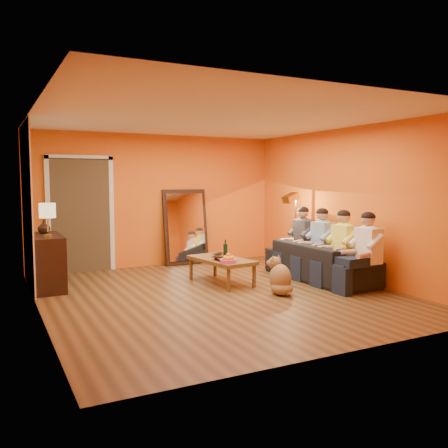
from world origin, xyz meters
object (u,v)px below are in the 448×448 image
dog (280,275)px  floor_lamp (296,233)px  mirror_frame (186,227)px  tumbler (225,254)px  laptop (222,254)px  person_far_left (368,252)px  table_lamp (48,220)px  sofa (320,261)px  person_mid_left (344,247)px  wine_bottle (225,249)px  vase (44,227)px  sideboard (47,262)px  person_far_right (303,240)px  coffee_table (221,271)px  person_mid_right (323,243)px

dog → floor_lamp: bearing=33.4°
floor_lamp → mirror_frame: bearing=123.1°
tumbler → laptop: bearing=75.4°
floor_lamp → person_far_left: (0.03, -1.86, -0.11)m
laptop → table_lamp: bearing=142.9°
sofa → person_mid_left: 0.55m
wine_bottle → person_far_left: bearing=-40.5°
vase → sideboard: bearing=-90.0°
table_lamp → floor_lamp: bearing=-3.5°
person_far_right → coffee_table: bearing=-175.4°
table_lamp → laptop: table_lamp is taller
mirror_frame → table_lamp: mirror_frame is taller
mirror_frame → laptop: 1.67m
person_far_left → sofa: bearing=97.4°
laptop → mirror_frame: bearing=58.3°
wine_bottle → laptop: wine_bottle is taller
person_mid_left → wine_bottle: person_mid_left is taller
person_far_left → person_mid_right: size_ratio=1.00×
sideboard → person_mid_left: 4.76m
mirror_frame → person_mid_right: (1.58, -2.40, -0.15)m
sideboard → person_far_left: person_far_left is taller
mirror_frame → person_far_left: bearing=-65.7°
coffee_table → laptop: size_ratio=4.08×
dog → person_far_right: size_ratio=0.48×
wine_bottle → floor_lamp: bearing=13.4°
sideboard → person_far_left: size_ratio=0.97×
laptop → vase: 2.95m
tumbler → sideboard: bearing=163.8°
mirror_frame → vase: size_ratio=7.35×
person_mid_left → person_mid_right: same height
person_far_left → person_mid_left: size_ratio=1.00×
sofa → coffee_table: size_ratio=1.78×
wine_bottle → person_mid_right: bearing=-11.9°
tumbler → person_far_left: bearing=-44.8°
laptop → vase: vase is taller
coffee_table → dog: dog is taller
person_far_left → person_far_right: 1.65m
sofa → vase: size_ratio=10.53×
coffee_table → laptop: (0.18, 0.35, 0.22)m
sofa → dog: bearing=115.5°
person_mid_left → sideboard: bearing=156.8°
floor_lamp → person_far_left: floor_lamp is taller
sofa → dog: (-1.18, -0.56, -0.03)m
mirror_frame → sofa: size_ratio=0.70×
sofa → laptop: (-1.45, 0.86, 0.11)m
tumbler → mirror_frame: bearing=88.2°
coffee_table → person_far_right: bearing=-3.9°
person_mid_left → table_lamp: bearing=160.2°
mirror_frame → sideboard: (-2.79, -1.08, -0.34)m
sideboard → dog: 3.65m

